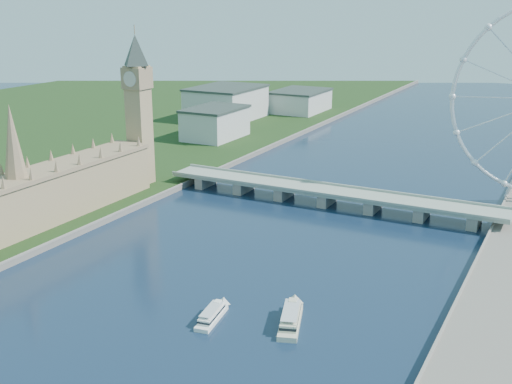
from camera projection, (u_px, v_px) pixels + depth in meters
The scene contains 6 objects.
parliament_range at pixel (20, 204), 347.33m from camera, with size 24.00×200.00×70.00m.
big_ben at pixel (138, 91), 425.31m from camera, with size 20.02×20.02×110.00m.
westminster_bridge at pixel (327, 194), 404.93m from camera, with size 220.00×22.00×9.50m.
city_skyline at pixel (467, 118), 605.85m from camera, with size 505.00×280.00×32.00m.
tour_boat_near at pixel (212, 320), 259.72m from camera, with size 6.44×25.44×5.58m, color white, non-canonical shape.
tour_boat_far at pixel (290, 325), 256.03m from camera, with size 8.08×31.53×6.98m, color beige, non-canonical shape.
Camera 1 is at (138.04, -64.74, 124.60)m, focal length 45.00 mm.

